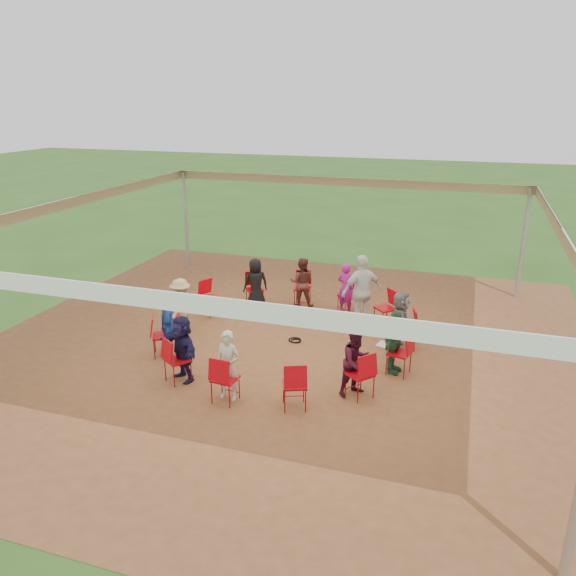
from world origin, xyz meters
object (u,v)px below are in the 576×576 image
(chair_2, at_px, (385,309))
(cable_coil, at_px, (295,340))
(person_seated_3, at_px, (302,282))
(person_seated_4, at_px, (256,283))
(chair_5, at_px, (255,290))
(person_seated_2, at_px, (346,288))
(chair_1, at_px, (405,329))
(chair_10, at_px, (225,379))
(chair_9, at_px, (177,360))
(person_seated_1, at_px, (401,320))
(chair_0, at_px, (399,353))
(chair_8, at_px, (163,336))
(person_seated_5, at_px, (181,306))
(chair_12, at_px, (360,375))
(person_seated_9, at_px, (356,362))
(chair_6, at_px, (210,298))
(chair_3, at_px, (348,295))
(chair_11, at_px, (294,385))
(chair_4, at_px, (302,288))
(standing_person, at_px, (362,292))
(laptop, at_px, (386,342))
(person_seated_8, at_px, (228,366))
(person_seated_0, at_px, (394,342))
(chair_7, at_px, (177,314))
(person_seated_6, at_px, (168,326))
(person_seated_7, at_px, (182,348))

(chair_2, height_order, cable_coil, chair_2)
(person_seated_3, height_order, person_seated_4, same)
(chair_5, height_order, person_seated_2, person_seated_2)
(chair_2, xyz_separation_m, person_seated_2, (-1.08, 0.57, 0.21))
(chair_1, distance_m, chair_10, 4.29)
(chair_9, height_order, person_seated_1, person_seated_1)
(chair_0, height_order, chair_8, same)
(person_seated_5, bearing_deg, chair_12, 68.72)
(person_seated_4, xyz_separation_m, person_seated_9, (3.36, -3.61, 0.00))
(person_seated_4, bearing_deg, chair_6, 8.38)
(chair_1, relative_size, person_seated_3, 0.69)
(chair_3, bearing_deg, cable_coil, 91.09)
(chair_0, bearing_deg, chair_1, 13.85)
(chair_6, relative_size, chair_11, 1.00)
(chair_9, height_order, chair_12, same)
(chair_4, relative_size, standing_person, 0.51)
(chair_10, relative_size, chair_12, 1.00)
(cable_coil, bearing_deg, chair_8, -147.23)
(chair_4, distance_m, laptop, 4.06)
(chair_5, distance_m, chair_9, 4.29)
(chair_11, bearing_deg, person_seated_8, 160.69)
(chair_1, bearing_deg, laptop, 153.01)
(chair_12, distance_m, person_seated_0, 1.24)
(person_seated_0, relative_size, person_seated_2, 1.00)
(person_seated_9, height_order, cable_coil, person_seated_9)
(chair_2, bearing_deg, chair_9, 96.92)
(standing_person, bearing_deg, person_seated_5, -17.14)
(chair_1, distance_m, person_seated_3, 3.38)
(chair_9, height_order, cable_coil, chair_9)
(chair_7, distance_m, person_seated_8, 3.38)
(chair_2, distance_m, chair_5, 3.45)
(chair_11, distance_m, person_seated_9, 1.24)
(standing_person, height_order, laptop, standing_person)
(person_seated_9, bearing_deg, standing_person, 49.54)
(chair_8, bearing_deg, chair_5, 138.46)
(chair_1, xyz_separation_m, person_seated_6, (-4.68, -1.89, 0.21))
(person_seated_1, bearing_deg, person_seated_5, 83.08)
(chair_0, bearing_deg, person_seated_5, 96.76)
(person_seated_3, bearing_deg, chair_6, 25.12)
(chair_5, relative_size, person_seated_7, 0.69)
(chair_4, relative_size, person_seated_4, 0.69)
(person_seated_5, bearing_deg, chair_0, 82.91)
(chair_6, bearing_deg, person_seated_4, 160.69)
(chair_3, xyz_separation_m, person_seated_6, (-3.03, -3.66, 0.21))
(chair_7, bearing_deg, chair_9, 27.69)
(chair_4, bearing_deg, person_seated_4, 19.31)
(person_seated_1, relative_size, person_seated_7, 1.00)
(chair_3, xyz_separation_m, chair_9, (-2.29, -4.64, 0.00))
(chair_8, distance_m, laptop, 4.61)
(chair_1, xyz_separation_m, chair_8, (-4.79, -1.95, 0.00))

